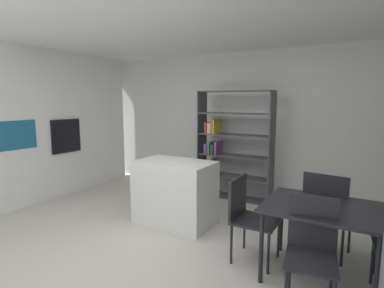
# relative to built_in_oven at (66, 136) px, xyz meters

# --- Properties ---
(ground_plane) EXTENTS (9.16, 9.16, 0.00)m
(ground_plane) POSITION_rel_built_in_oven_xyz_m (2.65, -1.00, -1.10)
(ground_plane) COLOR beige
(ceiling_slab) EXTENTS (6.66, 5.57, 0.06)m
(ceiling_slab) POSITION_rel_built_in_oven_xyz_m (2.65, -1.00, 1.54)
(ceiling_slab) COLOR white
(ceiling_slab) RESTS_ON ground_plane
(back_partition) EXTENTS (6.66, 0.06, 2.61)m
(back_partition) POSITION_rel_built_in_oven_xyz_m (2.65, 1.76, 0.20)
(back_partition) COLOR silver
(back_partition) RESTS_ON ground_plane
(built_in_oven) EXTENTS (0.06, 0.58, 0.60)m
(built_in_oven) POSITION_rel_built_in_oven_xyz_m (0.00, 0.00, 0.00)
(built_in_oven) COLOR black
(built_in_oven) RESTS_ON ground_plane
(kitchen_island) EXTENTS (1.08, 0.65, 0.89)m
(kitchen_island) POSITION_rel_built_in_oven_xyz_m (2.44, -0.08, -0.65)
(kitchen_island) COLOR white
(kitchen_island) RESTS_ON ground_plane
(open_bookshelf) EXTENTS (1.34, 0.34, 1.91)m
(open_bookshelf) POSITION_rel_built_in_oven_xyz_m (2.62, 1.38, -0.15)
(open_bookshelf) COLOR #4C4C51
(open_bookshelf) RESTS_ON ground_plane
(dining_table) EXTENTS (1.06, 0.86, 0.74)m
(dining_table) POSITION_rel_built_in_oven_xyz_m (4.43, -0.50, -0.44)
(dining_table) COLOR #232328
(dining_table) RESTS_ON ground_plane
(dining_chair_island_side) EXTENTS (0.46, 0.46, 0.91)m
(dining_chair_island_side) POSITION_rel_built_in_oven_xyz_m (3.67, -0.50, -0.56)
(dining_chair_island_side) COLOR #232328
(dining_chair_island_side) RESTS_ON ground_plane
(dining_chair_near) EXTENTS (0.47, 0.50, 0.93)m
(dining_chair_near) POSITION_rel_built_in_oven_xyz_m (4.41, -0.95, -0.56)
(dining_chair_near) COLOR #232328
(dining_chair_near) RESTS_ON ground_plane
(dining_chair_far) EXTENTS (0.51, 0.47, 0.97)m
(dining_chair_far) POSITION_rel_built_in_oven_xyz_m (4.41, -0.05, -0.53)
(dining_chair_far) COLOR #232328
(dining_chair_far) RESTS_ON ground_plane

